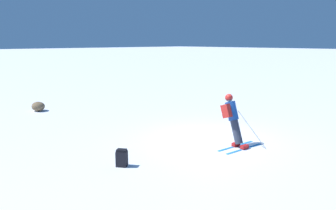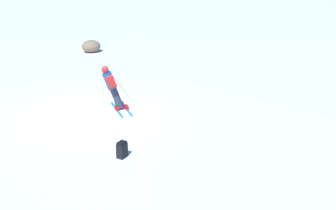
% 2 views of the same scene
% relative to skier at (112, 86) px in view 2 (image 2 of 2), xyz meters
% --- Properties ---
extents(ground_plane, '(300.00, 300.00, 0.00)m').
position_rel_skier_xyz_m(ground_plane, '(0.91, 0.00, -0.97)').
color(ground_plane, white).
extents(skier, '(1.42, 1.74, 1.78)m').
position_rel_skier_xyz_m(skier, '(0.00, 0.00, 0.00)').
color(skier, '#1E7AC6').
rests_on(skier, ground).
extents(spare_backpack, '(0.37, 0.35, 0.50)m').
position_rel_skier_xyz_m(spare_backpack, '(0.98, 3.82, -0.73)').
color(spare_backpack, black).
rests_on(spare_backpack, ground).
extents(exposed_boulder_0, '(1.04, 0.88, 0.68)m').
position_rel_skier_xyz_m(exposed_boulder_0, '(-1.84, -9.29, -0.63)').
color(exposed_boulder_0, '#7A664C').
rests_on(exposed_boulder_0, ground).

